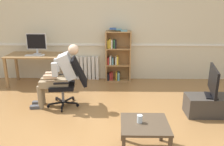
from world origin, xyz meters
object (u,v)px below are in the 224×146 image
object	(u,v)px
keyboard	(34,55)
imac_monitor	(36,42)
drinking_glass	(140,119)
computer_desk	(35,59)
tv_stand	(210,105)
person_seated	(60,74)
bookshelf	(117,57)
tv_screen	(213,82)
coffee_table	(145,127)
computer_mouse	(43,55)
office_chair	(70,80)
radiator	(86,68)

from	to	relation	value
keyboard	imac_monitor	bearing A→B (deg)	85.91
drinking_glass	computer_desk	bearing A→B (deg)	130.85
keyboard	tv_stand	size ratio (longest dim) A/B	0.48
person_seated	bookshelf	bearing A→B (deg)	138.07
tv_screen	coffee_table	world-z (taller)	tv_screen
imac_monitor	computer_mouse	xyz separation A→B (m)	(0.20, -0.20, -0.27)
computer_desk	office_chair	world-z (taller)	office_chair
office_chair	coffee_table	distance (m)	1.96
bookshelf	tv_stand	xyz separation A→B (m)	(1.70, -1.87, -0.45)
computer_mouse	tv_screen	bearing A→B (deg)	-22.98
keyboard	drinking_glass	size ratio (longest dim) A/B	3.88
computer_desk	bookshelf	size ratio (longest dim) A/B	0.94
office_chair	coffee_table	size ratio (longest dim) A/B	1.53
computer_desk	person_seated	size ratio (longest dim) A/B	1.05
bookshelf	office_chair	size ratio (longest dim) A/B	1.41
bookshelf	coffee_table	distance (m)	3.03
keyboard	computer_mouse	bearing A→B (deg)	5.25
computer_desk	computer_mouse	distance (m)	0.31
bookshelf	coffee_table	bearing A→B (deg)	-82.87
coffee_table	computer_desk	bearing A→B (deg)	131.47
person_seated	imac_monitor	bearing A→B (deg)	-153.38
radiator	coffee_table	bearing A→B (deg)	-68.85
bookshelf	coffee_table	world-z (taller)	bookshelf
radiator	tv_stand	world-z (taller)	radiator
computer_desk	tv_stand	xyz separation A→B (m)	(3.71, -1.58, -0.47)
tv_stand	imac_monitor	bearing A→B (deg)	155.55
tv_stand	bookshelf	bearing A→B (deg)	132.18
radiator	tv_screen	xyz separation A→B (m)	(2.52, -1.97, 0.33)
bookshelf	drinking_glass	distance (m)	2.99
imac_monitor	coffee_table	bearing A→B (deg)	-50.05
keyboard	tv_stand	xyz separation A→B (m)	(3.66, -1.44, -0.58)
imac_monitor	radiator	distance (m)	1.38
person_seated	tv_screen	xyz separation A→B (m)	(2.79, -0.34, -0.01)
imac_monitor	person_seated	size ratio (longest dim) A/B	0.41
coffee_table	drinking_glass	bearing A→B (deg)	164.16
computer_mouse	tv_screen	size ratio (longest dim) A/B	0.13
drinking_glass	computer_mouse	bearing A→B (deg)	128.77
computer_desk	tv_stand	bearing A→B (deg)	-23.10
office_chair	person_seated	size ratio (longest dim) A/B	0.79
bookshelf	computer_desk	bearing A→B (deg)	-171.72
radiator	office_chair	size ratio (longest dim) A/B	0.71
computer_desk	tv_stand	distance (m)	4.06
computer_desk	imac_monitor	xyz separation A→B (m)	(0.06, 0.08, 0.39)
tv_stand	drinking_glass	xyz separation A→B (m)	(-1.39, -1.10, 0.31)
imac_monitor	computer_mouse	distance (m)	0.39
computer_desk	imac_monitor	size ratio (longest dim) A/B	2.58
tv_stand	office_chair	bearing A→B (deg)	172.09
imac_monitor	keyboard	size ratio (longest dim) A/B	1.21
imac_monitor	radiator	size ratio (longest dim) A/B	0.72
computer_mouse	tv_screen	xyz separation A→B (m)	(3.45, -1.46, -0.13)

